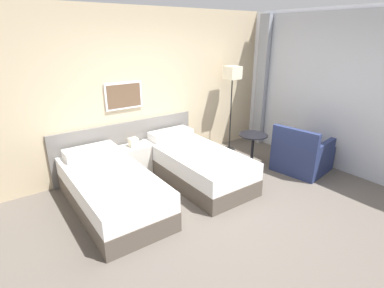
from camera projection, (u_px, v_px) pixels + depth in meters
ground_plane at (229, 211)px, 4.10m from camera, size 16.00×16.00×0.00m
wall_headboard at (149, 93)px, 5.22m from camera, size 10.00×0.10×2.70m
wall_window at (350, 94)px, 4.94m from camera, size 0.21×4.57×2.70m
bed_near_door at (111, 189)px, 4.11m from camera, size 0.96×2.00×0.65m
bed_near_window at (195, 164)px, 4.91m from camera, size 0.96×2.00×0.65m
nightstand at (135, 160)px, 5.09m from camera, size 0.48×0.37×0.65m
floor_lamp at (232, 79)px, 5.76m from camera, size 0.27×0.27×1.70m
side_table at (253, 144)px, 5.33m from camera, size 0.50×0.50×0.61m
armchair at (302, 156)px, 5.24m from camera, size 0.94×0.91×0.83m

